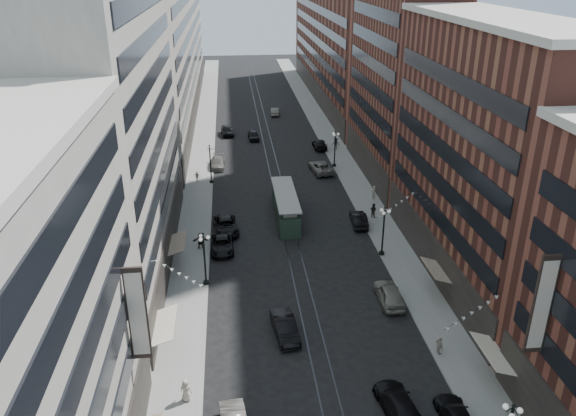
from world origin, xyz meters
name	(u,v)px	position (x,y,z in m)	size (l,w,h in m)	color
ground	(274,169)	(0.00, 60.00, 0.00)	(220.00, 220.00, 0.00)	black
sidewalk_west	(202,150)	(-11.00, 70.00, 0.07)	(4.00, 180.00, 0.15)	gray
sidewalk_east	(334,146)	(11.00, 70.00, 0.07)	(4.00, 180.00, 0.15)	gray
rail_west	(265,149)	(-0.70, 70.00, 0.01)	(0.12, 180.00, 0.02)	#2D2D33
rail_east	(273,148)	(0.70, 70.00, 0.01)	(0.12, 180.00, 0.02)	#2D2D33
building_west_mid	(115,133)	(-17.00, 33.00, 14.00)	(8.00, 36.00, 28.00)	#A49E92
building_west_far	(172,47)	(-17.00, 96.00, 13.00)	(8.00, 90.00, 26.00)	#A49E92
building_east_mid	(483,158)	(17.00, 28.00, 12.00)	(8.00, 30.00, 24.00)	brown
building_east_tower	(403,25)	(17.00, 56.00, 21.00)	(8.00, 26.00, 42.00)	brown
building_east_far	(334,44)	(17.00, 105.00, 12.00)	(8.00, 72.00, 24.00)	brown
lamppost_sw_far	(204,257)	(-9.20, 28.00, 3.10)	(1.03, 1.14, 5.52)	black
lamppost_sw_mid	(210,163)	(-9.20, 55.00, 3.10)	(1.03, 1.14, 5.52)	black
lamppost_se_far	(383,229)	(9.20, 32.00, 3.10)	(1.03, 1.14, 5.52)	black
lamppost_se_mid	(335,147)	(9.20, 60.00, 3.10)	(1.03, 1.14, 5.52)	black
streetcar	(286,207)	(0.00, 42.50, 1.48)	(2.57, 11.63, 3.22)	#24392B
car_2	(222,245)	(-7.65, 34.92, 0.73)	(2.41, 5.22, 1.45)	black
car_4	(389,294)	(7.59, 23.27, 0.87)	(2.05, 5.10, 1.74)	gray
car_5	(285,327)	(-2.41, 19.31, 0.81)	(1.71, 4.90, 1.61)	black
car_6	(398,404)	(4.50, 9.78, 0.78)	(2.18, 5.35, 1.55)	black
pedestrian_1	(186,390)	(-10.16, 12.37, 1.03)	(0.86, 0.47, 1.75)	#AFA391
pedestrian_2	(179,246)	(-12.22, 34.56, 0.99)	(0.81, 0.45, 1.67)	black
pedestrian_4	(439,346)	(9.50, 15.47, 0.92)	(0.90, 0.41, 1.54)	#A79B8A
car_7	(226,226)	(-7.22, 39.48, 0.78)	(2.59, 5.62, 1.56)	black
car_8	(218,163)	(-8.40, 61.65, 0.74)	(2.08, 5.11, 1.48)	#656159
car_9	(227,130)	(-6.80, 78.66, 0.85)	(2.01, 4.99, 1.70)	black
car_10	(359,219)	(8.40, 39.61, 0.77)	(1.64, 4.70, 1.55)	black
car_11	(321,167)	(6.80, 57.93, 0.82)	(2.71, 5.88, 1.64)	slate
car_12	(320,144)	(8.40, 69.28, 0.74)	(2.08, 5.13, 1.49)	black
car_13	(253,135)	(-2.29, 75.41, 0.74)	(1.75, 4.36, 1.49)	black
car_14	(275,111)	(2.82, 91.90, 0.73)	(1.55, 4.44, 1.46)	slate
pedestrian_5	(200,241)	(-9.98, 35.45, 1.06)	(1.68, 0.48, 1.82)	black
pedestrian_6	(197,176)	(-11.17, 55.63, 0.90)	(0.88, 0.40, 1.50)	#AC9F8F
pedestrian_7	(373,210)	(10.58, 41.37, 1.04)	(0.87, 0.48, 1.79)	black
pedestrian_8	(373,193)	(11.86, 46.54, 1.12)	(0.71, 0.46, 1.94)	#ADA38F
pedestrian_9	(336,144)	(10.93, 68.16, 1.10)	(1.22, 0.50, 1.89)	black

